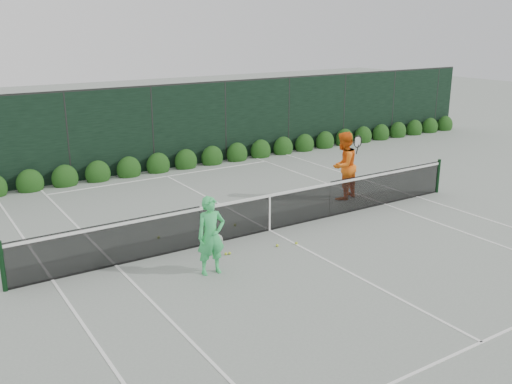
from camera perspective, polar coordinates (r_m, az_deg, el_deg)
ground at (r=14.79m, az=1.35°, el=-3.86°), size 80.00×80.00×0.00m
tennis_net at (r=14.60m, az=1.29°, el=-1.93°), size 12.90×0.10×1.07m
player_woman at (r=12.10m, az=-4.52°, el=-4.37°), size 0.68×0.47×1.71m
player_man at (r=17.36m, az=8.73°, el=2.62°), size 1.20×1.07×2.06m
court_lines at (r=14.79m, az=1.35°, el=-3.84°), size 11.03×23.83×0.01m
windscreen_fence at (r=12.27m, az=8.50°, el=-0.92°), size 32.00×21.07×3.06m
hedge_row at (r=20.77m, az=-9.76°, el=2.63°), size 31.66×0.65×0.94m
tennis_balls at (r=13.85m, az=-2.42°, el=-5.18°), size 2.73×2.23×0.07m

